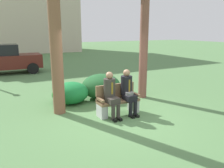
% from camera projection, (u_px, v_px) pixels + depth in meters
% --- Properties ---
extents(ground_plane, '(80.00, 80.00, 0.00)m').
position_uv_depth(ground_plane, '(121.00, 118.00, 6.51)').
color(ground_plane, '#517C48').
extents(park_bench, '(1.28, 0.44, 0.90)m').
position_uv_depth(park_bench, '(118.00, 101.00, 6.74)').
color(park_bench, brown).
rests_on(park_bench, ground).
extents(seated_man_left, '(0.34, 0.72, 1.32)m').
position_uv_depth(seated_man_left, '(111.00, 92.00, 6.43)').
color(seated_man_left, '#38332D').
rests_on(seated_man_left, ground).
extents(seated_man_right, '(0.34, 0.72, 1.34)m').
position_uv_depth(seated_man_right, '(128.00, 90.00, 6.69)').
color(seated_man_right, black).
rests_on(seated_man_right, ground).
extents(palm_tree_tall, '(1.53, 1.55, 4.87)m').
position_uv_depth(palm_tree_tall, '(145.00, 3.00, 7.76)').
color(palm_tree_tall, brown).
rests_on(palm_tree_tall, ground).
extents(shrub_near_bench, '(1.20, 1.10, 0.75)m').
position_uv_depth(shrub_near_bench, '(71.00, 93.00, 7.70)').
color(shrub_near_bench, '#1A7937').
rests_on(shrub_near_bench, ground).
extents(shrub_mid_lawn, '(1.45, 1.33, 0.91)m').
position_uv_depth(shrub_mid_lawn, '(101.00, 86.00, 8.30)').
color(shrub_mid_lawn, '#215629').
rests_on(shrub_mid_lawn, ground).
extents(shrub_far_lawn, '(0.87, 0.80, 0.54)m').
position_uv_depth(shrub_far_lawn, '(64.00, 94.00, 7.92)').
color(shrub_far_lawn, '#207227').
rests_on(shrub_far_lawn, ground).
extents(parked_car_near, '(3.93, 1.76, 1.68)m').
position_uv_depth(parked_car_near, '(5.00, 59.00, 12.86)').
color(parked_car_near, '#591E19').
rests_on(parked_car_near, ground).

